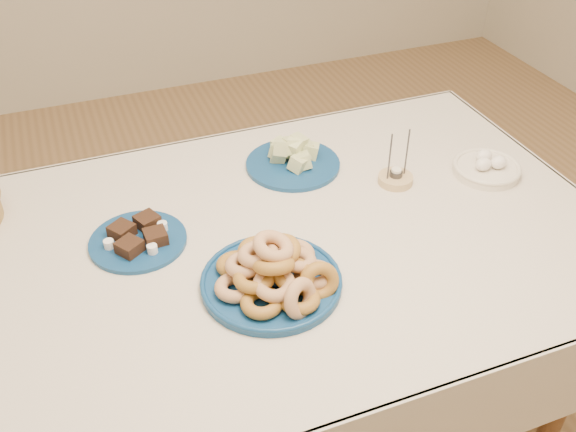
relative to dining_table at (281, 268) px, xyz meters
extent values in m
plane|color=olive|center=(0.00, 0.00, -0.64)|extent=(5.00, 5.00, 0.00)
cylinder|color=brown|center=(-0.70, 0.40, -0.28)|extent=(0.06, 0.06, 0.72)
cylinder|color=brown|center=(0.70, 0.40, -0.28)|extent=(0.06, 0.06, 0.72)
cylinder|color=brown|center=(0.70, -0.40, -0.28)|extent=(0.06, 0.06, 0.72)
cube|color=beige|center=(0.00, 0.00, 0.10)|extent=(1.70, 1.10, 0.02)
cube|color=beige|center=(0.00, 0.55, -0.03)|extent=(1.70, 0.01, 0.28)
cube|color=beige|center=(0.85, 0.00, -0.03)|extent=(0.01, 1.10, 0.28)
cylinder|color=navy|center=(-0.08, -0.16, 0.11)|extent=(0.43, 0.43, 0.02)
torus|color=navy|center=(-0.08, -0.16, 0.12)|extent=(0.43, 0.43, 0.01)
torus|color=#B07549|center=(-0.01, -0.11, 0.14)|extent=(0.11, 0.12, 0.04)
torus|color=brown|center=(-0.07, -0.07, 0.14)|extent=(0.11, 0.11, 0.04)
torus|color=brown|center=(-0.15, -0.10, 0.14)|extent=(0.11, 0.11, 0.04)
torus|color=#B07549|center=(-0.17, -0.17, 0.14)|extent=(0.11, 0.11, 0.03)
torus|color=brown|center=(-0.13, -0.24, 0.14)|extent=(0.13, 0.13, 0.03)
torus|color=brown|center=(-0.05, -0.25, 0.14)|extent=(0.13, 0.13, 0.03)
torus|color=#B07549|center=(0.01, -0.19, 0.14)|extent=(0.12, 0.12, 0.04)
torus|color=#B07549|center=(-0.04, -0.11, 0.17)|extent=(0.11, 0.11, 0.03)
torus|color=brown|center=(-0.10, -0.10, 0.17)|extent=(0.11, 0.11, 0.04)
torus|color=#B07549|center=(-0.14, -0.13, 0.17)|extent=(0.11, 0.11, 0.04)
torus|color=brown|center=(-0.13, -0.18, 0.17)|extent=(0.11, 0.11, 0.03)
torus|color=#B07549|center=(-0.10, -0.22, 0.17)|extent=(0.10, 0.11, 0.05)
torus|color=brown|center=(-0.05, -0.21, 0.17)|extent=(0.12, 0.12, 0.05)
torus|color=#B07549|center=(-0.02, -0.16, 0.17)|extent=(0.13, 0.12, 0.05)
torus|color=brown|center=(-0.06, -0.15, 0.19)|extent=(0.13, 0.13, 0.05)
torus|color=#B07549|center=(-0.11, -0.14, 0.19)|extent=(0.13, 0.13, 0.05)
torus|color=brown|center=(-0.09, -0.19, 0.19)|extent=(0.12, 0.12, 0.07)
torus|color=#B07549|center=(-0.08, -0.16, 0.22)|extent=(0.13, 0.13, 0.06)
torus|color=#B07549|center=(-0.06, -0.27, 0.15)|extent=(0.11, 0.10, 0.10)
torus|color=brown|center=(0.00, -0.23, 0.15)|extent=(0.10, 0.07, 0.10)
cylinder|color=navy|center=(0.15, 0.29, 0.11)|extent=(0.33, 0.33, 0.01)
cube|color=#BDCB80|center=(0.21, 0.30, 0.14)|extent=(0.06, 0.06, 0.05)
cube|color=#BDCB80|center=(0.11, 0.32, 0.14)|extent=(0.06, 0.07, 0.06)
cube|color=#BDCB80|center=(0.15, 0.29, 0.17)|extent=(0.06, 0.07, 0.05)
cube|color=#BDCB80|center=(0.17, 0.26, 0.14)|extent=(0.06, 0.06, 0.06)
cube|color=#BDCB80|center=(0.12, 0.34, 0.14)|extent=(0.07, 0.06, 0.05)
cube|color=#BDCB80|center=(0.15, 0.25, 0.14)|extent=(0.07, 0.06, 0.06)
cube|color=#BDCB80|center=(0.14, 0.30, 0.17)|extent=(0.05, 0.05, 0.06)
cube|color=#BDCB80|center=(0.12, 0.30, 0.17)|extent=(0.06, 0.06, 0.05)
cube|color=#BDCB80|center=(0.19, 0.32, 0.14)|extent=(0.06, 0.06, 0.05)
cube|color=#BDCB80|center=(0.14, 0.34, 0.14)|extent=(0.06, 0.06, 0.05)
cube|color=#BDCB80|center=(0.16, 0.36, 0.14)|extent=(0.06, 0.06, 0.05)
cube|color=#BDCB80|center=(0.13, 0.36, 0.14)|extent=(0.06, 0.06, 0.05)
cube|color=#BDCB80|center=(0.20, 0.31, 0.14)|extent=(0.05, 0.06, 0.06)
cube|color=#BDCB80|center=(0.17, 0.31, 0.17)|extent=(0.07, 0.06, 0.06)
cylinder|color=navy|center=(-0.34, 0.10, 0.11)|extent=(0.31, 0.31, 0.01)
cube|color=black|center=(-0.37, 0.06, 0.13)|extent=(0.07, 0.07, 0.03)
cube|color=black|center=(-0.30, 0.08, 0.13)|extent=(0.06, 0.06, 0.03)
cube|color=black|center=(-0.37, 0.13, 0.13)|extent=(0.07, 0.07, 0.03)
cube|color=black|center=(-0.31, 0.15, 0.13)|extent=(0.07, 0.07, 0.03)
cylinder|color=white|center=(-0.41, 0.10, 0.13)|extent=(0.03, 0.03, 0.02)
cylinder|color=white|center=(-0.32, 0.04, 0.13)|extent=(0.03, 0.03, 0.02)
cylinder|color=white|center=(-0.27, 0.12, 0.13)|extent=(0.03, 0.03, 0.02)
cylinder|color=tan|center=(0.39, 0.11, 0.12)|extent=(0.11, 0.11, 0.02)
cylinder|color=#3C3C41|center=(0.39, 0.11, 0.14)|extent=(0.04, 0.04, 0.02)
cylinder|color=white|center=(0.39, 0.11, 0.15)|extent=(0.03, 0.03, 0.01)
cylinder|color=#3C3C41|center=(0.36, 0.11, 0.20)|extent=(0.01, 0.01, 0.14)
cylinder|color=#3C3C41|center=(0.41, 0.11, 0.20)|extent=(0.01, 0.01, 0.14)
cylinder|color=silver|center=(0.65, 0.06, 0.12)|extent=(0.20, 0.20, 0.02)
torus|color=silver|center=(0.65, 0.06, 0.13)|extent=(0.21, 0.21, 0.01)
ellipsoid|color=white|center=(0.63, 0.05, 0.15)|extent=(0.05, 0.04, 0.04)
ellipsoid|color=white|center=(0.67, 0.04, 0.15)|extent=(0.05, 0.04, 0.04)
ellipsoid|color=white|center=(0.66, 0.08, 0.15)|extent=(0.05, 0.04, 0.04)
camera|label=1|loc=(-0.44, -1.18, 1.12)|focal=40.00mm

